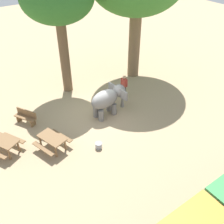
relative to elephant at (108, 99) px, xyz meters
name	(u,v)px	position (x,y,z in m)	size (l,w,h in m)	color
ground_plane	(101,114)	(0.43, -0.22, -1.12)	(60.00, 60.00, 0.00)	tan
elephant	(108,99)	(0.00, 0.00, 0.00)	(2.53, 1.70, 1.75)	slate
person_handler	(124,85)	(-1.97, -1.00, -0.17)	(0.32, 0.47, 1.62)	#3F3833
wooden_bench	(26,116)	(4.51, -2.02, -0.65)	(1.03, 1.42, 0.88)	brown
picnic_table_near	(4,143)	(6.25, -0.32, -0.53)	(2.01, 2.02, 0.78)	brown
picnic_table_far	(52,140)	(4.13, 0.87, -0.53)	(1.86, 1.87, 0.78)	brown
feed_bucket	(99,145)	(2.14, 2.23, -0.96)	(0.36, 0.36, 0.32)	gray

